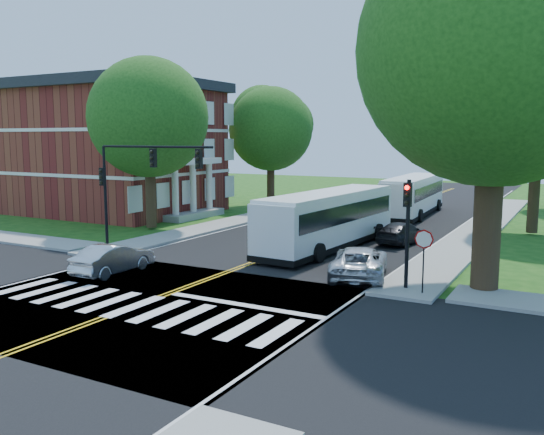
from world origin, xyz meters
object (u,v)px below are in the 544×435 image
Objects in this scene: bus_lead at (329,219)px; dark_sedan at (402,233)px; bus_follow at (413,195)px; suv at (359,262)px; signal_nw at (137,174)px; signal_ne at (407,219)px; hatchback at (114,259)px.

dark_sedan is (3.23, 3.34, -1.05)m from bus_lead.
bus_lead reaches higher than bus_follow.
bus_follow is 2.42× the size of suv.
signal_nw reaches higher than bus_lead.
bus_lead is at bearing 85.73° from bus_follow.
signal_nw reaches higher than signal_ne.
bus_follow reaches higher than hatchback.
signal_ne reaches higher than bus_lead.
bus_follow reaches higher than suv.
suv is at bearing 128.20° from bus_lead.
signal_nw is 0.57× the size of bus_lead.
dark_sedan is at bearing -101.31° from suv.
signal_nw is 5.17m from hatchback.
signal_ne is 13.27m from hatchback.
bus_follow is at bearing -96.59° from suv.
hatchback is at bearing -67.08° from signal_nw.
bus_follow is at bearing -104.53° from hatchback.
dark_sedan is at bearing -130.17° from bus_lead.
bus_follow is (0.44, 16.19, -0.04)m from bus_lead.
bus_follow is at bearing 104.34° from signal_ne.
signal_ne reaches higher than dark_sedan.
signal_ne is at bearing 135.98° from bus_lead.
bus_lead is 16.20m from bus_follow.
bus_lead is 7.02m from suv.
signal_nw is 10.78m from bus_lead.
bus_lead is at bearing 132.08° from signal_ne.
hatchback is at bearing 63.85° from dark_sedan.
signal_nw is at bearing -8.95° from suv.
dark_sedan is at bearing 106.85° from signal_ne.
signal_ne is at bearing 115.26° from dark_sedan.
signal_nw is 15.54m from dark_sedan.
suv reaches higher than dark_sedan.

